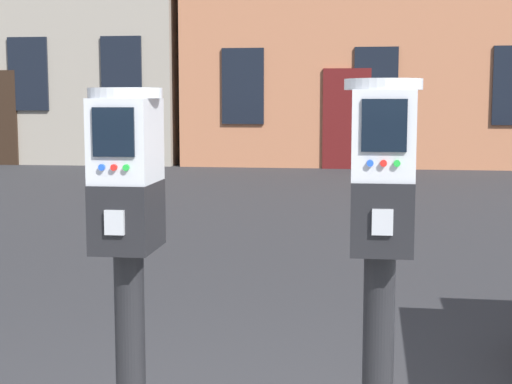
# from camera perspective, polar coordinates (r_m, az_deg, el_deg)

# --- Properties ---
(parking_meter_near_kerb) EXTENTS (0.22, 0.25, 1.34)m
(parking_meter_near_kerb) POSITION_cam_1_polar(r_m,az_deg,el_deg) (2.30, -9.52, -2.78)
(parking_meter_near_kerb) COLOR black
(parking_meter_near_kerb) RESTS_ON sidewalk_slab
(parking_meter_twin_adjacent) EXTENTS (0.22, 0.25, 1.36)m
(parking_meter_twin_adjacent) POSITION_cam_1_polar(r_m,az_deg,el_deg) (2.19, 9.26, -2.80)
(parking_meter_twin_adjacent) COLOR black
(parking_meter_twin_adjacent) RESTS_ON sidewalk_slab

